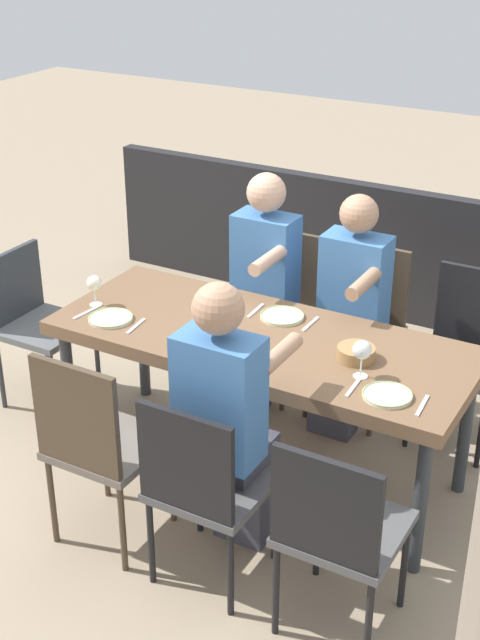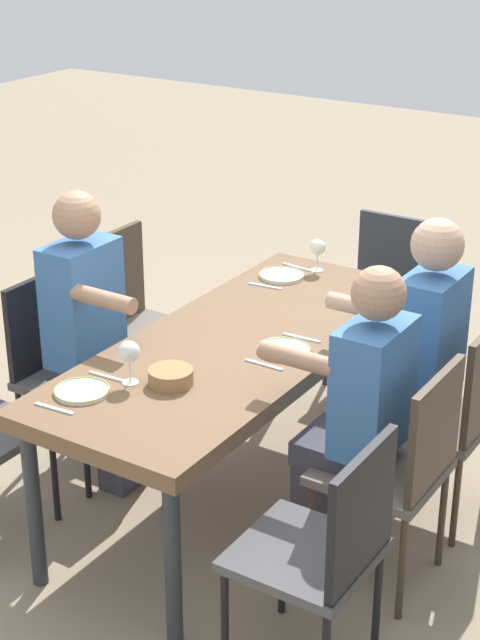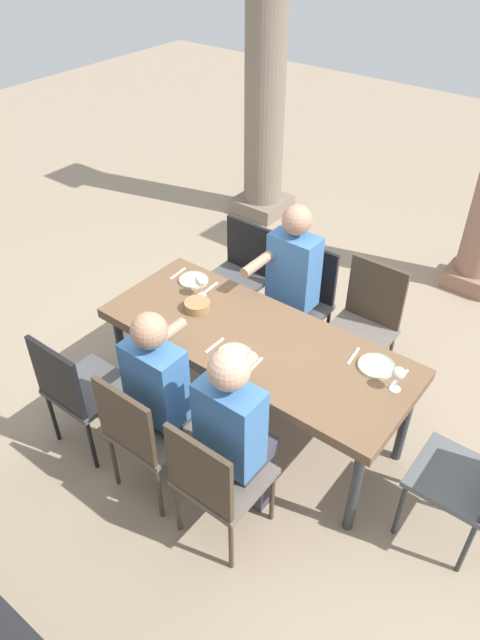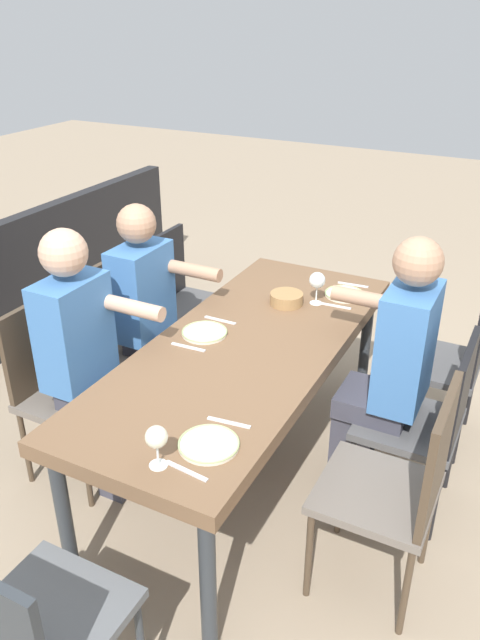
# 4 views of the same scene
# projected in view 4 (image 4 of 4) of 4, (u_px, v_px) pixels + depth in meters

# --- Properties ---
(ground_plane) EXTENTS (16.00, 16.00, 0.00)m
(ground_plane) POSITION_uv_depth(u_px,v_px,m) (245.00, 473.00, 3.18)
(ground_plane) COLOR gray
(dining_table) EXTENTS (2.01, 0.80, 0.76)m
(dining_table) POSITION_uv_depth(u_px,v_px,m) (245.00, 356.00, 2.86)
(dining_table) COLOR brown
(dining_table) RESTS_ON ground
(chair_west_north) EXTENTS (0.44, 0.44, 0.90)m
(chair_west_north) POSITION_uv_depth(u_px,v_px,m) (452.00, 356.00, 3.21)
(chair_west_north) COLOR #4F4F50
(chair_west_north) RESTS_ON ground
(chair_west_south) EXTENTS (0.44, 0.44, 0.90)m
(chair_west_south) POSITION_uv_depth(u_px,v_px,m) (182.00, 295.00, 3.88)
(chair_west_south) COLOR #4F4F50
(chair_west_south) RESTS_ON ground
(chair_mid_north) EXTENTS (0.44, 0.44, 0.90)m
(chair_mid_north) POSITION_uv_depth(u_px,v_px,m) (428.00, 416.00, 2.75)
(chair_mid_north) COLOR #4F4F50
(chair_mid_north) RESTS_ON ground
(chair_mid_south) EXTENTS (0.44, 0.44, 0.92)m
(chair_mid_south) POSITION_uv_depth(u_px,v_px,m) (126.00, 332.00, 3.41)
(chair_mid_south) COLOR #6A6158
(chair_mid_south) RESTS_ON ground
(chair_east_north) EXTENTS (0.44, 0.44, 0.96)m
(chair_east_north) POSITION_uv_depth(u_px,v_px,m) (400.00, 483.00, 2.32)
(chair_east_north) COLOR #6A6158
(chair_east_north) RESTS_ON ground
(chair_east_south) EXTENTS (0.44, 0.44, 0.91)m
(chair_east_south) POSITION_uv_depth(u_px,v_px,m) (61.00, 381.00, 3.00)
(chair_east_south) COLOR #6A6158
(chair_east_south) RESTS_ON ground
(chair_head_east) EXTENTS (0.44, 0.44, 0.88)m
(chair_head_east) POSITION_uv_depth(u_px,v_px,m) (27.00, 627.00, 1.82)
(chair_head_east) COLOR #5B5E61
(chair_head_east) RESTS_ON ground
(diner_woman_green) EXTENTS (0.34, 0.50, 1.31)m
(diner_woman_green) POSITION_uv_depth(u_px,v_px,m) (89.00, 357.00, 2.84)
(diner_woman_green) COLOR #3F3F4C
(diner_woman_green) RESTS_ON ground
(diner_man_white) EXTENTS (0.34, 0.49, 1.33)m
(diner_man_white) POSITION_uv_depth(u_px,v_px,m) (389.00, 367.00, 2.75)
(diner_man_white) COLOR #3F3F4C
(diner_man_white) RESTS_ON ground
(diner_guest_third) EXTENTS (0.35, 0.49, 1.27)m
(diner_guest_third) POSITION_uv_depth(u_px,v_px,m) (154.00, 315.00, 3.27)
(diner_guest_third) COLOR #3F3F4C
(diner_guest_third) RESTS_ON ground
(plate_0) EXTENTS (0.21, 0.21, 0.02)m
(plate_0) POSITION_uv_depth(u_px,v_px,m) (344.00, 294.00, 3.30)
(plate_0) COLOR silver
(plate_0) RESTS_ON dining_table
(wine_glass_0) EXTENTS (0.08, 0.08, 0.17)m
(wine_glass_0) POSITION_uv_depth(u_px,v_px,m) (317.00, 281.00, 3.16)
(wine_glass_0) COLOR white
(wine_glass_0) RESTS_ON dining_table
(fork_0) EXTENTS (0.03, 0.17, 0.01)m
(fork_0) POSITION_uv_depth(u_px,v_px,m) (353.00, 285.00, 3.42)
(fork_0) COLOR silver
(fork_0) RESTS_ON dining_table
(spoon_0) EXTENTS (0.02, 0.17, 0.01)m
(spoon_0) POSITION_uv_depth(u_px,v_px,m) (335.00, 306.00, 3.18)
(spoon_0) COLOR silver
(spoon_0) RESTS_ON dining_table
(plate_1) EXTENTS (0.22, 0.22, 0.02)m
(plate_1) POSITION_uv_depth(u_px,v_px,m) (205.00, 332.00, 2.92)
(plate_1) COLOR silver
(plate_1) RESTS_ON dining_table
(fork_1) EXTENTS (0.02, 0.17, 0.01)m
(fork_1) POSITION_uv_depth(u_px,v_px,m) (220.00, 320.00, 3.04)
(fork_1) COLOR silver
(fork_1) RESTS_ON dining_table
(spoon_1) EXTENTS (0.02, 0.17, 0.01)m
(spoon_1) POSITION_uv_depth(u_px,v_px,m) (188.00, 347.00, 2.80)
(spoon_1) COLOR silver
(spoon_1) RESTS_ON dining_table
(plate_2) EXTENTS (0.22, 0.22, 0.02)m
(plate_2) POSITION_uv_depth(u_px,v_px,m) (209.00, 444.00, 2.18)
(plate_2) COLOR silver
(plate_2) RESTS_ON dining_table
(wine_glass_2) EXTENTS (0.08, 0.08, 0.16)m
(wine_glass_2) POSITION_uv_depth(u_px,v_px,m) (156.00, 438.00, 2.04)
(wine_glass_2) COLOR white
(wine_glass_2) RESTS_ON dining_table
(fork_2) EXTENTS (0.04, 0.17, 0.01)m
(fork_2) POSITION_uv_depth(u_px,v_px,m) (229.00, 423.00, 2.30)
(fork_2) COLOR silver
(fork_2) RESTS_ON dining_table
(spoon_2) EXTENTS (0.03, 0.17, 0.01)m
(spoon_2) POSITION_uv_depth(u_px,v_px,m) (186.00, 471.00, 2.06)
(spoon_2) COLOR silver
(spoon_2) RESTS_ON dining_table
(bread_basket) EXTENTS (0.17, 0.17, 0.06)m
(bread_basket) POSITION_uv_depth(u_px,v_px,m) (286.00, 299.00, 3.20)
(bread_basket) COLOR #9E7547
(bread_basket) RESTS_ON dining_table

